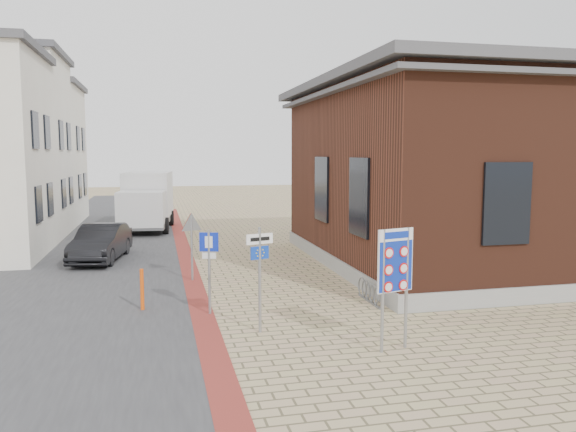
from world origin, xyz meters
name	(u,v)px	position (x,y,z in m)	size (l,w,h in m)	color
ground	(297,334)	(0.00, 0.00, 0.00)	(120.00, 120.00, 0.00)	tan
road_strip	(105,242)	(-5.50, 15.00, 0.01)	(7.00, 60.00, 0.02)	#38383A
curb_strip	(186,258)	(-2.00, 10.00, 0.01)	(0.60, 40.00, 0.02)	maroon
brick_building	(481,170)	(8.99, 7.00, 3.49)	(13.00, 13.00, 6.80)	gray
townhouse_far	(18,153)	(-10.99, 24.00, 4.17)	(7.40, 6.40, 8.30)	silver
bike_rack	(370,293)	(2.65, 2.20, 0.26)	(0.08, 1.80, 0.60)	slate
sedan	(101,243)	(-5.21, 10.30, 0.70)	(1.49, 4.26, 1.40)	black
box_truck	(147,200)	(-3.61, 19.02, 1.60)	(2.98, 6.13, 3.10)	slate
border_sign	(395,264)	(1.73, -1.50, 1.85)	(0.87, 0.27, 2.59)	gray
essen_sign	(260,263)	(-0.80, 0.30, 1.63)	(0.65, 0.23, 2.46)	gray
parking_sign	(209,258)	(-1.80, 2.00, 1.48)	(0.48, 0.17, 2.20)	gray
yield_sign	(192,231)	(-2.00, 6.00, 1.65)	(0.77, 0.23, 2.19)	gray
bollard	(142,290)	(-3.50, 2.80, 0.56)	(0.10, 0.10, 1.11)	#EE510C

